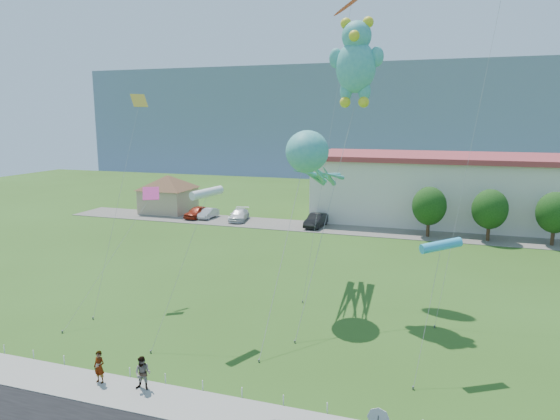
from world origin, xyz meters
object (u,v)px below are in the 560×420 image
(pedestrian_left, at_px, (99,367))
(pedestrian_right, at_px, (143,373))
(parked_car_silver, at_px, (208,213))
(octopus_kite, at_px, (312,162))
(pavilion, at_px, (168,190))
(teddy_bear_kite, at_px, (356,60))
(parked_car_red, at_px, (197,212))
(parked_car_white, at_px, (239,215))
(parked_car_black, at_px, (316,220))

(pedestrian_left, relative_size, pedestrian_right, 0.98)
(parked_car_silver, bearing_deg, octopus_kite, -47.53)
(pavilion, xyz_separation_m, teddy_bear_kite, (29.29, -24.57, 13.37))
(pavilion, xyz_separation_m, pedestrian_left, (20.05, -40.35, -2.13))
(pedestrian_left, distance_m, parked_car_red, 40.39)
(parked_car_red, relative_size, parked_car_white, 0.90)
(octopus_kite, relative_size, teddy_bear_kite, 0.84)
(pavilion, bearing_deg, parked_car_red, -24.93)
(parked_car_black, xyz_separation_m, octopus_kite, (5.29, -22.63, 8.86))
(parked_car_white, relative_size, parked_car_black, 1.02)
(pedestrian_left, relative_size, parked_car_black, 0.34)
(parked_car_silver, xyz_separation_m, parked_car_black, (14.31, -0.71, 0.17))
(parked_car_red, xyz_separation_m, parked_car_black, (15.75, -0.41, 0.05))
(parked_car_white, xyz_separation_m, octopus_kite, (15.32, -23.16, 8.94))
(pedestrian_left, xyz_separation_m, parked_car_silver, (-12.97, 38.03, -0.22))
(parked_car_red, xyz_separation_m, parked_car_silver, (1.44, 0.30, -0.12))
(parked_car_white, distance_m, parked_car_black, 10.05)
(pedestrian_left, xyz_separation_m, parked_car_black, (1.34, 37.32, -0.06))
(parked_car_silver, relative_size, octopus_kite, 0.23)
(pavilion, height_order, parked_car_white, pavilion)
(parked_car_black, bearing_deg, parked_car_white, -178.17)
(pavilion, height_order, parked_car_silver, pavilion)
(parked_car_red, distance_m, parked_car_white, 5.72)
(parked_car_red, height_order, parked_car_black, parked_car_black)
(pedestrian_left, distance_m, octopus_kite, 18.36)
(pedestrian_left, xyz_separation_m, pedestrian_right, (2.34, 0.11, 0.01))
(pedestrian_right, height_order, parked_car_black, pedestrian_right)
(parked_car_red, relative_size, parked_car_black, 0.91)
(pavilion, distance_m, teddy_bear_kite, 40.50)
(parked_car_silver, xyz_separation_m, teddy_bear_kite, (22.21, -22.24, 15.72))
(pedestrian_left, height_order, octopus_kite, octopus_kite)
(parked_car_silver, xyz_separation_m, octopus_kite, (19.60, -23.34, 9.03))
(parked_car_red, xyz_separation_m, octopus_kite, (21.04, -23.04, 8.91))
(pedestrian_left, xyz_separation_m, teddy_bear_kite, (9.24, 15.79, 15.50))
(pedestrian_right, xyz_separation_m, octopus_kite, (4.29, 14.58, 8.79))
(parked_car_white, height_order, teddy_bear_kite, teddy_bear_kite)
(pavilion, height_order, parked_car_black, pavilion)
(pavilion, xyz_separation_m, parked_car_silver, (7.08, -2.33, -2.35))
(parked_car_black, bearing_deg, pedestrian_left, -87.20)
(pavilion, relative_size, pedestrian_left, 5.79)
(parked_car_black, height_order, teddy_bear_kite, teddy_bear_kite)
(pedestrian_left, height_order, parked_car_white, pedestrian_left)
(pedestrian_left, distance_m, teddy_bear_kite, 23.97)
(parked_car_silver, bearing_deg, parked_car_black, -0.38)
(pedestrian_right, bearing_deg, teddy_bear_kite, 58.37)
(pedestrian_left, height_order, pedestrian_right, pedestrian_right)
(parked_car_white, bearing_deg, parked_car_black, -13.28)
(teddy_bear_kite, bearing_deg, pedestrian_left, -120.34)
(octopus_kite, bearing_deg, parked_car_black, 103.16)
(parked_car_red, distance_m, teddy_bear_kite, 35.84)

